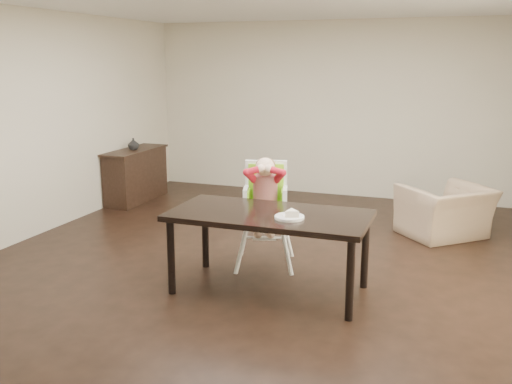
% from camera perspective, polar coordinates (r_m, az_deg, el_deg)
% --- Properties ---
extents(ground, '(7.00, 7.00, 0.00)m').
position_cam_1_polar(ground, '(5.99, 0.87, -7.48)').
color(ground, black).
rests_on(ground, ground).
extents(room_walls, '(6.02, 7.02, 2.71)m').
position_cam_1_polar(room_walls, '(5.61, 0.94, 10.56)').
color(room_walls, beige).
rests_on(room_walls, ground).
extents(dining_table, '(1.80, 0.90, 0.75)m').
position_cam_1_polar(dining_table, '(5.19, 1.36, -2.93)').
color(dining_table, black).
rests_on(dining_table, ground).
extents(high_chair, '(0.59, 0.59, 1.14)m').
position_cam_1_polar(high_chair, '(5.84, 0.95, 0.26)').
color(high_chair, white).
rests_on(high_chair, ground).
extents(plate, '(0.29, 0.29, 0.07)m').
position_cam_1_polar(plate, '(4.98, 3.45, -2.37)').
color(plate, white).
rests_on(plate, dining_table).
extents(armchair, '(1.12, 1.10, 0.83)m').
position_cam_1_polar(armchair, '(7.24, 18.44, -1.07)').
color(armchair, '#9F8365').
rests_on(armchair, ground).
extents(sideboard, '(0.44, 1.26, 0.79)m').
position_cam_1_polar(sideboard, '(8.84, -11.92, 1.67)').
color(sideboard, black).
rests_on(sideboard, ground).
extents(vase, '(0.21, 0.22, 0.17)m').
position_cam_1_polar(vase, '(8.74, -12.16, 4.70)').
color(vase, '#99999E').
rests_on(vase, sideboard).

